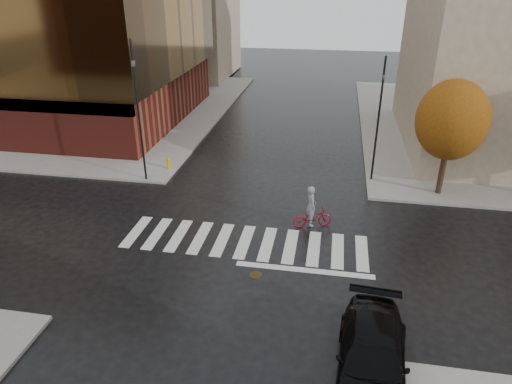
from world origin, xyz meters
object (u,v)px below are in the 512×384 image
cyclist (312,213)px  sedan (372,357)px  traffic_light_ne (379,112)px  fire_hydrant (169,162)px  traffic_light_nw (137,102)px

cyclist → sedan: bearing=176.5°
traffic_light_ne → fire_hydrant: (-12.80, -0.61, -3.76)m
traffic_light_ne → cyclist: bearing=67.8°
traffic_light_nw → traffic_light_ne: 13.85m
sedan → traffic_light_ne: bearing=91.2°
cyclist → traffic_light_nw: 11.81m
sedan → fire_hydrant: sedan is taller
cyclist → fire_hydrant: (-9.54, 5.59, -0.18)m
cyclist → traffic_light_nw: bearing=51.3°
sedan → cyclist: (-2.46, 9.14, -0.01)m
sedan → fire_hydrant: size_ratio=6.85×
cyclist → fire_hydrant: 11.06m
sedan → traffic_light_ne: (0.80, 15.35, 3.56)m
fire_hydrant → sedan: bearing=-50.8°
sedan → fire_hydrant: bearing=133.3°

